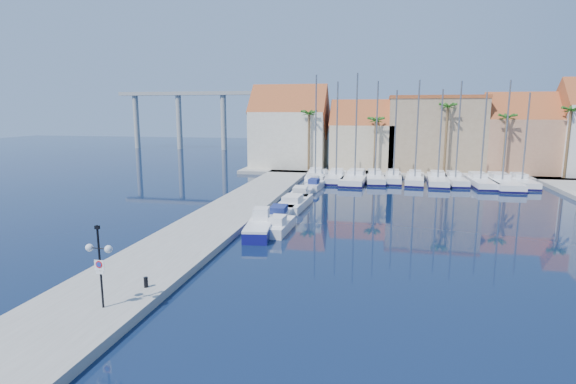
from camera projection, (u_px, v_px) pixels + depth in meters
name	position (u px, v px, depth m)	size (l,w,h in m)	color
ground	(298.00, 269.00, 28.02)	(260.00, 260.00, 0.00)	black
quay_west	(231.00, 212.00, 42.77)	(6.00, 77.00, 0.50)	gray
shore_north	(413.00, 170.00, 72.25)	(54.00, 16.00, 0.50)	gray
lamp_post	(99.00, 254.00, 20.91)	(1.37, 0.39, 4.05)	black
bollard	(146.00, 282.00, 23.79)	(0.23, 0.23, 0.56)	black
fishing_boat	(260.00, 227.00, 35.68)	(2.57, 5.82, 1.97)	navy
motorboat_west_0	(279.00, 226.00, 36.55)	(1.77, 5.07, 1.40)	white
motorboat_west_1	(280.00, 214.00, 40.55)	(2.21, 6.09, 1.40)	white
motorboat_west_2	(294.00, 203.00, 45.58)	(2.77, 7.50, 1.40)	white
motorboat_west_3	(301.00, 194.00, 50.65)	(2.39, 6.68, 1.40)	white
motorboat_west_4	(314.00, 185.00, 56.42)	(1.98, 5.17, 1.40)	white
motorboat_west_5	(313.00, 180.00, 60.27)	(2.58, 6.37, 1.40)	white
motorboat_west_6	(323.00, 175.00, 64.98)	(2.12, 5.32, 1.40)	white
sailboat_0	(315.00, 176.00, 63.59)	(3.24, 9.52, 14.53)	white
sailboat_1	(336.00, 177.00, 62.84)	(2.55, 9.27, 13.58)	white
sailboat_2	(355.00, 178.00, 62.15)	(3.81, 11.82, 14.64)	white
sailboat_3	(375.00, 177.00, 62.36)	(3.03, 9.19, 13.63)	white
sailboat_4	(393.00, 177.00, 62.18)	(2.36, 8.23, 12.45)	white
sailboat_5	(415.00, 179.00, 61.15)	(3.15, 9.23, 13.68)	white
sailboat_6	(437.00, 179.00, 60.52)	(3.19, 9.88, 12.48)	white
sailboat_7	(454.00, 179.00, 60.38)	(2.66, 8.50, 13.50)	white
sailboat_8	(479.00, 181.00, 59.20)	(3.07, 10.15, 12.04)	white
sailboat_9	(501.00, 182.00, 58.58)	(3.23, 11.61, 13.50)	white
sailboat_10	(521.00, 181.00, 58.71)	(2.64, 8.56, 11.99)	white
building_0	(290.00, 130.00, 74.13)	(12.30, 9.00, 13.50)	beige
building_1	(363.00, 139.00, 71.97)	(10.30, 8.00, 11.00)	tan
building_2	(434.00, 133.00, 70.59)	(14.20, 10.20, 11.50)	#9C7F60
building_3	(518.00, 137.00, 67.32)	(10.30, 8.00, 12.00)	#B47A5B
palm_0	(309.00, 115.00, 68.06)	(2.60, 2.60, 10.15)	brown
palm_1	(376.00, 122.00, 66.25)	(2.60, 2.60, 9.15)	brown
palm_2	(448.00, 109.00, 63.93)	(2.60, 2.60, 11.15)	brown
palm_3	(507.00, 119.00, 62.60)	(2.60, 2.60, 9.65)	brown
palm_4	(571.00, 112.00, 60.85)	(2.60, 2.60, 10.65)	brown
viaduct	(204.00, 109.00, 112.95)	(48.00, 2.20, 14.45)	#9E9E99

